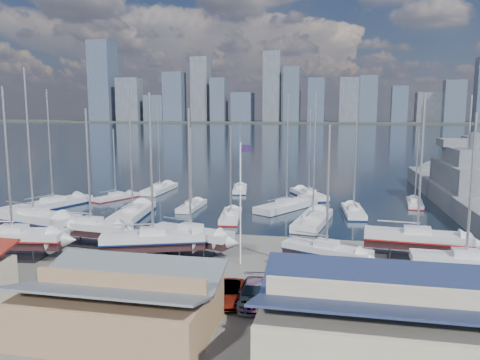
% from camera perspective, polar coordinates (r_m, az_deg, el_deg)
% --- Properties ---
extents(ground, '(1400.00, 1400.00, 0.00)m').
position_cam_1_polar(ground, '(47.15, -5.59, -9.52)').
color(ground, '#605E59').
rests_on(ground, ground).
extents(water, '(1400.00, 600.00, 0.40)m').
position_cam_1_polar(water, '(353.34, 9.71, 5.83)').
color(water, '#172736').
rests_on(water, ground).
extents(far_shore, '(1400.00, 80.00, 2.20)m').
position_cam_1_polar(far_shore, '(613.08, 10.68, 6.92)').
color(far_shore, '#2D332D').
rests_on(far_shore, ground).
extents(skyline, '(639.14, 43.80, 107.69)m').
position_cam_1_polar(skyline, '(607.42, 10.02, 10.51)').
color(skyline, '#475166').
rests_on(skyline, far_shore).
extents(shed_grey, '(12.60, 8.40, 4.17)m').
position_cam_1_polar(shed_grey, '(32.45, -14.40, -14.16)').
color(shed_grey, '#8C6B4C').
rests_on(shed_grey, ground).
extents(shed_blue, '(13.65, 9.45, 4.71)m').
position_cam_1_polar(shed_blue, '(29.44, 16.08, -16.06)').
color(shed_blue, '#BFB293').
rests_on(shed_blue, ground).
extents(sailboat_cradle_0, '(12.49, 6.40, 19.18)m').
position_cam_1_polar(sailboat_cradle_0, '(58.37, -23.84, -4.45)').
color(sailboat_cradle_0, '#2D2D33').
rests_on(sailboat_cradle_0, ground).
extents(sailboat_cradle_1, '(10.73, 4.27, 16.80)m').
position_cam_1_polar(sailboat_cradle_1, '(51.52, -25.94, -6.35)').
color(sailboat_cradle_1, '#2D2D33').
rests_on(sailboat_cradle_1, ground).
extents(sailboat_cradle_2, '(9.21, 3.53, 14.76)m').
position_cam_1_polar(sailboat_cradle_2, '(53.30, -17.69, -5.54)').
color(sailboat_cradle_2, '#2D2D33').
rests_on(sailboat_cradle_2, ground).
extents(sailboat_cradle_3, '(10.38, 6.03, 16.18)m').
position_cam_1_polar(sailboat_cradle_3, '(46.47, -10.53, -7.22)').
color(sailboat_cradle_3, '#2D2D33').
rests_on(sailboat_cradle_3, ground).
extents(sailboat_cradle_4, '(9.35, 5.07, 14.79)m').
position_cam_1_polar(sailboat_cradle_4, '(48.05, -6.04, -6.69)').
color(sailboat_cradle_4, '#2D2D33').
rests_on(sailboat_cradle_4, ground).
extents(sailboat_cradle_5, '(8.34, 5.26, 13.31)m').
position_cam_1_polar(sailboat_cradle_5, '(43.27, 10.48, -8.59)').
color(sailboat_cradle_5, '#2D2D33').
rests_on(sailboat_cradle_5, ground).
extents(sailboat_cradle_6, '(10.24, 3.68, 16.20)m').
position_cam_1_polar(sailboat_cradle_6, '(49.20, 20.76, -6.75)').
color(sailboat_cradle_6, '#2D2D33').
rests_on(sailboat_cradle_6, ground).
extents(sailboat_cradle_7, '(8.76, 2.60, 14.37)m').
position_cam_1_polar(sailboat_cradle_7, '(43.71, 25.83, -9.05)').
color(sailboat_cradle_7, '#2D2D33').
rests_on(sailboat_cradle_7, ground).
extents(sailboat_moored_0, '(7.45, 12.84, 18.53)m').
position_cam_1_polar(sailboat_moored_0, '(76.49, -21.81, -2.91)').
color(sailboat_moored_0, black).
rests_on(sailboat_moored_0, water).
extents(sailboat_moored_1, '(5.49, 8.36, 12.19)m').
position_cam_1_polar(sailboat_moored_1, '(80.12, -14.90, -2.11)').
color(sailboat_moored_1, black).
rests_on(sailboat_moored_1, water).
extents(sailboat_moored_2, '(3.19, 10.78, 16.20)m').
position_cam_1_polar(sailboat_moored_2, '(86.13, -9.75, -1.22)').
color(sailboat_moored_2, black).
rests_on(sailboat_moored_2, water).
extents(sailboat_moored_3, '(4.96, 12.56, 18.27)m').
position_cam_1_polar(sailboat_moored_3, '(66.42, -12.92, -4.16)').
color(sailboat_moored_3, black).
rests_on(sailboat_moored_3, water).
extents(sailboat_moored_4, '(2.35, 8.38, 12.65)m').
position_cam_1_polar(sailboat_moored_4, '(70.48, -5.90, -3.26)').
color(sailboat_moored_4, black).
rests_on(sailboat_moored_4, water).
extents(sailboat_moored_5, '(3.83, 8.85, 12.81)m').
position_cam_1_polar(sailboat_moored_5, '(85.21, -0.00, -1.21)').
color(sailboat_moored_5, black).
rests_on(sailboat_moored_5, water).
extents(sailboat_moored_6, '(3.68, 9.11, 13.24)m').
position_cam_1_polar(sailboat_moored_6, '(63.41, -1.14, -4.54)').
color(sailboat_moored_6, black).
rests_on(sailboat_moored_6, water).
extents(sailboat_moored_7, '(8.76, 11.84, 17.78)m').
position_cam_1_polar(sailboat_moored_7, '(69.85, 5.69, -3.36)').
color(sailboat_moored_7, black).
rests_on(sailboat_moored_7, water).
extents(sailboat_moored_8, '(7.32, 10.54, 15.49)m').
position_cam_1_polar(sailboat_moored_8, '(80.32, 8.37, -1.89)').
color(sailboat_moored_8, black).
rests_on(sailboat_moored_8, water).
extents(sailboat_moored_9, '(4.94, 12.01, 17.60)m').
position_cam_1_polar(sailboat_moored_9, '(61.21, 8.86, -5.09)').
color(sailboat_moored_9, black).
rests_on(sailboat_moored_9, water).
extents(sailboat_moored_10, '(3.43, 9.48, 13.88)m').
position_cam_1_polar(sailboat_moored_10, '(68.12, 13.67, -3.88)').
color(sailboat_moored_10, black).
rests_on(sailboat_moored_10, water).
extents(sailboat_moored_11, '(2.91, 8.08, 11.83)m').
position_cam_1_polar(sailboat_moored_11, '(77.30, 20.52, -2.73)').
color(sailboat_moored_11, black).
rests_on(sailboat_moored_11, water).
extents(naval_ship_east, '(9.75, 53.55, 18.80)m').
position_cam_1_polar(naval_ship_east, '(80.44, 25.72, -1.63)').
color(naval_ship_east, slate).
rests_on(naval_ship_east, water).
extents(car_a, '(3.05, 4.42, 1.40)m').
position_cam_1_polar(car_a, '(40.25, -18.64, -12.06)').
color(car_a, gray).
rests_on(car_a, ground).
extents(car_b, '(5.06, 3.18, 1.57)m').
position_cam_1_polar(car_b, '(37.82, -10.08, -12.94)').
color(car_b, gray).
rests_on(car_b, ground).
extents(car_c, '(2.95, 5.38, 1.43)m').
position_cam_1_polar(car_c, '(36.75, -1.49, -13.57)').
color(car_c, gray).
rests_on(car_c, ground).
extents(car_d, '(2.83, 5.68, 1.59)m').
position_cam_1_polar(car_d, '(36.41, 1.68, -13.65)').
color(car_d, gray).
rests_on(car_d, ground).
extents(flagpole, '(1.03, 0.12, 11.64)m').
position_cam_1_polar(flagpole, '(43.72, 0.16, -1.87)').
color(flagpole, white).
rests_on(flagpole, ground).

